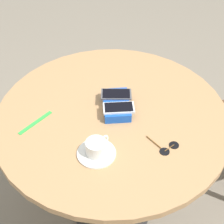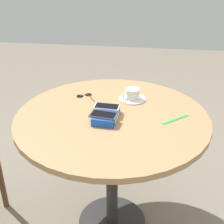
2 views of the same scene
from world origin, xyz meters
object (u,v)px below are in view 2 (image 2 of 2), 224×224
(phone_gray, at_px, (103,115))
(sunglasses, at_px, (85,96))
(round_table, at_px, (112,135))
(coffee_cup, at_px, (132,93))
(phone_white, at_px, (107,107))
(phone_box, at_px, (106,115))
(lanyard_strap, at_px, (175,119))
(saucer, at_px, (133,99))

(phone_gray, xyz_separation_m, sunglasses, (0.30, 0.16, -0.04))
(round_table, relative_size, sunglasses, 8.44)
(sunglasses, bearing_deg, coffee_cup, -92.09)
(phone_gray, distance_m, phone_white, 0.09)
(round_table, distance_m, sunglasses, 0.32)
(phone_box, distance_m, phone_white, 0.05)
(phone_box, height_order, lanyard_strap, phone_box)
(saucer, xyz_separation_m, coffee_cup, (-0.00, 0.00, 0.04))
(coffee_cup, bearing_deg, lanyard_strap, -130.13)
(lanyard_strap, relative_size, sunglasses, 1.46)
(phone_gray, height_order, sunglasses, phone_gray)
(phone_box, xyz_separation_m, lanyard_strap, (0.05, -0.35, -0.02))
(round_table, distance_m, phone_gray, 0.19)
(phone_white, distance_m, sunglasses, 0.27)
(phone_gray, height_order, coffee_cup, coffee_cup)
(sunglasses, bearing_deg, lanyard_strap, -112.15)
(round_table, height_order, phone_gray, phone_gray)
(phone_gray, relative_size, lanyard_strap, 0.81)
(phone_gray, relative_size, saucer, 0.93)
(phone_box, xyz_separation_m, phone_white, (0.05, 0.00, 0.03))
(phone_box, distance_m, lanyard_strap, 0.36)
(phone_white, distance_m, coffee_cup, 0.23)
(coffee_cup, bearing_deg, saucer, -48.08)
(round_table, xyz_separation_m, lanyard_strap, (0.00, -0.33, 0.12))
(phone_gray, relative_size, sunglasses, 1.18)
(lanyard_strap, bearing_deg, coffee_cup, 49.87)
(lanyard_strap, bearing_deg, phone_box, 97.32)
(saucer, distance_m, lanyard_strap, 0.31)
(phone_white, bearing_deg, phone_box, -176.13)
(phone_box, height_order, saucer, phone_box)
(round_table, height_order, coffee_cup, coffee_cup)
(phone_gray, height_order, saucer, phone_gray)
(phone_box, bearing_deg, saucer, -25.03)
(lanyard_strap, xyz_separation_m, sunglasses, (0.21, 0.52, 0.00))
(round_table, bearing_deg, coffee_cup, -23.44)
(round_table, xyz_separation_m, sunglasses, (0.22, 0.19, 0.12))
(phone_white, relative_size, coffee_cup, 1.42)
(sunglasses, bearing_deg, saucer, -91.72)
(phone_gray, relative_size, phone_white, 1.04)
(saucer, height_order, lanyard_strap, saucer)
(coffee_cup, bearing_deg, phone_white, 149.63)
(round_table, xyz_separation_m, phone_white, (0.01, 0.03, 0.17))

